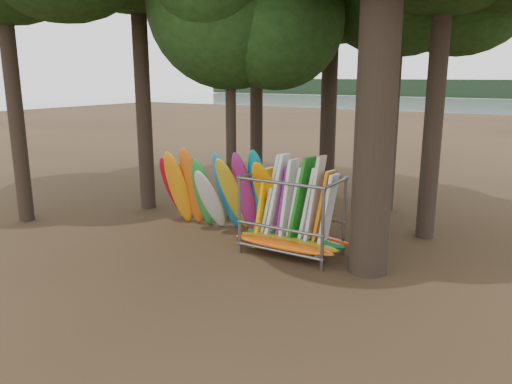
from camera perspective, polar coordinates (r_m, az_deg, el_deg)
The scene contains 5 objects.
ground at distance 15.13m, azimuth -4.16°, elevation -6.12°, with size 120.00×120.00×0.00m, color #47331E.
lake at distance 72.21m, azimuth 25.16°, elevation 8.03°, with size 160.00×160.00×0.00m, color gray.
oak_5 at distance 17.46m, azimuth -3.04°, elevation 20.45°, with size 6.25×6.25×9.93m.
kayak_row at distance 16.07m, azimuth -4.21°, elevation -0.12°, with size 4.90×2.17×3.01m.
storage_rack at distance 14.17m, azimuth 4.16°, elevation -2.96°, with size 3.19×1.56×2.90m.
Camera 1 is at (8.40, -11.55, 5.01)m, focal length 35.00 mm.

